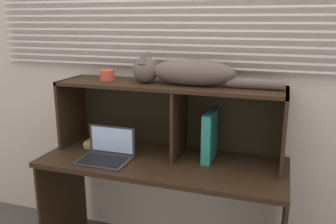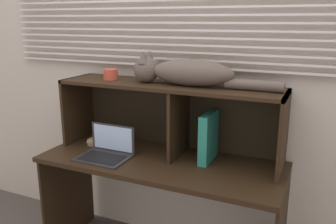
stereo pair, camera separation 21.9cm
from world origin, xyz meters
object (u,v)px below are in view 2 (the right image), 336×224
Objects in this scene: small_basket at (111,74)px; cat at (184,72)px; laptop at (106,151)px; binder_upright at (209,137)px; book_stack at (104,139)px.

cat is at bearing 0.00° from small_basket.
small_basket is (-0.08, 0.21, 0.45)m from laptop.
binder_upright is (0.60, 0.21, 0.11)m from laptop.
laptop reaches higher than book_stack.
small_basket is (-0.52, 0.00, -0.05)m from cat.
cat reaches higher than small_basket.
laptop is (-0.44, -0.21, -0.50)m from cat.
cat is 0.79m from book_stack.
binder_upright is 0.77m from small_basket.
binder_upright is at bearing -0.29° from book_stack.
binder_upright is 0.77m from book_stack.
book_stack is at bearing 177.15° from small_basket.
small_basket is at bearing 180.00° from binder_upright.
binder_upright is at bearing 0.00° from cat.
book_stack is at bearing 179.63° from cat.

